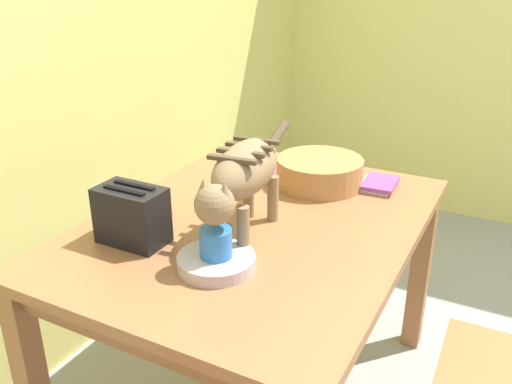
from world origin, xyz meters
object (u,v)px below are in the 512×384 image
Objects in this scene: dining_table at (256,244)px; saucer_bowl at (216,262)px; magazine at (254,173)px; coffee_mug at (216,242)px; cat at (243,175)px; book_stack at (378,184)px; wicker_basket at (320,171)px; toaster at (132,215)px.

saucer_bowl is (-0.31, -0.04, 0.10)m from dining_table.
dining_table is 0.33m from saucer_bowl.
coffee_mug is at bearing -154.43° from magazine.
cat is 2.90× the size of saucer_bowl.
cat reaches higher than book_stack.
coffee_mug is 0.79m from book_stack.
coffee_mug is 0.41× the size of wicker_basket.
saucer_bowl is at bearing -92.60° from toaster.
cat is 0.65m from book_stack.
cat is 1.96× the size of wicker_basket.
wicker_basket reaches higher than dining_table.
saucer_bowl is at bearing -172.60° from dining_table.
magazine is at bearing 28.96° from dining_table.
toaster is at bearing 88.04° from coffee_mug.
dining_table is 0.35m from coffee_mug.
magazine is 0.48m from book_stack.
magazine is (0.36, 0.20, 0.09)m from dining_table.
book_stack is at bearing -73.29° from magazine.
cat is at bearing 6.33° from saucer_bowl.
book_stack is at bearing -119.93° from cat.
dining_table is at bearing 149.35° from book_stack.
dining_table is 0.41m from wicker_basket.
dining_table is at bearing 7.40° from saucer_bowl.
toaster reaches higher than dining_table.
coffee_mug is 0.65× the size of toaster.
dining_table is 2.06× the size of cat.
coffee_mug is at bearing -91.96° from toaster.
toaster is (-0.17, 0.27, -0.12)m from cat.
dining_table is 0.54m from book_stack.
magazine is at bearing 92.95° from wicker_basket.
saucer_bowl is 0.71m from magazine.
saucer_bowl is (-0.19, -0.02, -0.18)m from cat.
magazine is at bearing 19.77° from saucer_bowl.
cat is at bearing -149.76° from magazine.
wicker_basket reaches higher than saucer_bowl.
book_stack is 0.91m from toaster.
coffee_mug is at bearing -172.52° from dining_table.
coffee_mug is 0.68m from wicker_basket.
cat is 4.82× the size of coffee_mug.
toaster is at bearing 138.88° from dining_table.
magazine is (0.66, 0.24, -0.07)m from coffee_mug.
cat is at bearing -170.92° from dining_table.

